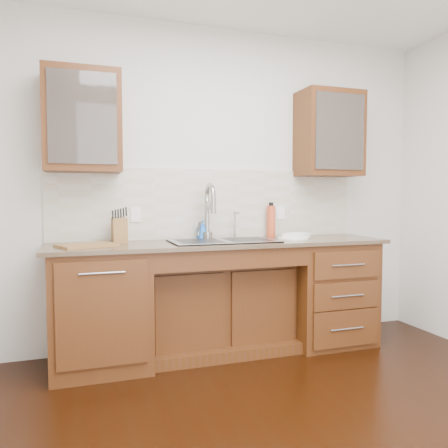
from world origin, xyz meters
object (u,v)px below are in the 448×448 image
object	(u,v)px
soap_bottle	(203,230)
plate	(293,238)
water_bottle	(271,221)
knife_block	(119,230)
cutting_board	(87,245)

from	to	relation	value
soap_bottle	plate	size ratio (longest dim) A/B	0.58
water_bottle	knife_block	bearing A→B (deg)	-175.66
water_bottle	cutting_board	size ratio (longest dim) A/B	0.71
soap_bottle	cutting_board	world-z (taller)	soap_bottle
soap_bottle	plate	world-z (taller)	soap_bottle
plate	cutting_board	world-z (taller)	cutting_board
soap_bottle	plate	xyz separation A→B (m)	(0.72, -0.25, -0.07)
soap_bottle	cutting_board	bearing A→B (deg)	-178.20
soap_bottle	knife_block	size ratio (longest dim) A/B	0.81
plate	knife_block	distance (m)	1.42
water_bottle	plate	world-z (taller)	water_bottle
knife_block	plate	bearing A→B (deg)	-8.29
water_bottle	plate	bearing A→B (deg)	-70.36
soap_bottle	cutting_board	xyz separation A→B (m)	(-0.94, -0.27, -0.07)
knife_block	cutting_board	distance (m)	0.31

